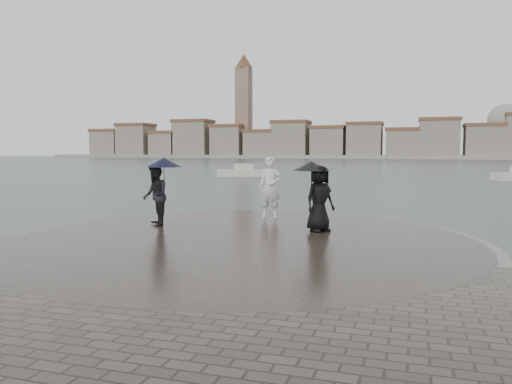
% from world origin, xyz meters
% --- Properties ---
extents(ground, '(400.00, 400.00, 0.00)m').
position_xyz_m(ground, '(0.00, 0.00, 0.00)').
color(ground, '#2B3835').
rests_on(ground, ground).
extents(kerb_ring, '(12.50, 12.50, 0.32)m').
position_xyz_m(kerb_ring, '(0.00, 3.50, 0.16)').
color(kerb_ring, gray).
rests_on(kerb_ring, ground).
extents(quay_tip, '(11.90, 11.90, 0.36)m').
position_xyz_m(quay_tip, '(0.00, 3.50, 0.18)').
color(quay_tip, '#2D261E').
rests_on(quay_tip, ground).
extents(statue, '(0.83, 0.64, 2.05)m').
position_xyz_m(statue, '(-0.37, 7.51, 1.38)').
color(statue, silver).
rests_on(statue, quay_tip).
extents(visitor_left, '(1.32, 1.19, 2.04)m').
position_xyz_m(visitor_left, '(-3.09, 4.76, 1.49)').
color(visitor_left, black).
rests_on(visitor_left, quay_tip).
extents(visitor_right, '(1.30, 1.17, 1.95)m').
position_xyz_m(visitor_right, '(1.67, 5.20, 1.49)').
color(visitor_right, black).
rests_on(visitor_right, quay_tip).
extents(far_skyline, '(260.00, 20.00, 37.00)m').
position_xyz_m(far_skyline, '(-6.29, 160.71, 5.61)').
color(far_skyline, gray).
rests_on(far_skyline, ground).
extents(boats, '(42.97, 8.10, 1.50)m').
position_xyz_m(boats, '(9.06, 38.88, 0.38)').
color(boats, beige).
rests_on(boats, ground).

